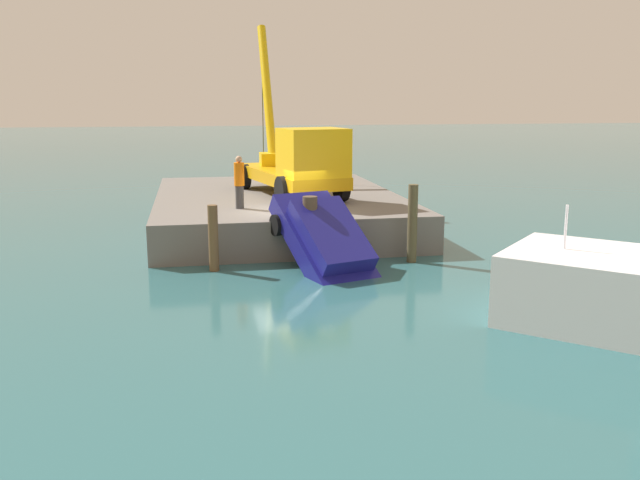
# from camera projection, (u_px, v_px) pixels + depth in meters

# --- Properties ---
(ground) EXTENTS (200.00, 200.00, 0.00)m
(ground) POSITION_uv_depth(u_px,v_px,m) (292.00, 247.00, 22.97)
(ground) COLOR #2D6066
(dock) EXTENTS (12.30, 9.12, 1.25)m
(dock) POSITION_uv_depth(u_px,v_px,m) (277.00, 209.00, 26.81)
(dock) COLOR slate
(dock) RESTS_ON ground
(crane_truck) EXTENTS (8.97, 3.66, 6.76)m
(crane_truck) POSITION_uv_depth(u_px,v_px,m) (297.00, 161.00, 25.47)
(crane_truck) COLOR orange
(crane_truck) RESTS_ON dock
(dock_worker) EXTENTS (0.34, 0.34, 1.76)m
(dock_worker) POSITION_uv_depth(u_px,v_px,m) (239.00, 182.00, 22.93)
(dock_worker) COLOR #3B3B3B
(dock_worker) RESTS_ON dock
(salvaged_car) EXTENTS (4.63, 3.17, 3.16)m
(salvaged_car) POSITION_uv_depth(u_px,v_px,m) (330.00, 249.00, 19.69)
(salvaged_car) COLOR navy
(salvaged_car) RESTS_ON ground
(piling_near) EXTENTS (0.29, 0.29, 1.92)m
(piling_near) POSITION_uv_depth(u_px,v_px,m) (213.00, 238.00, 19.69)
(piling_near) COLOR brown
(piling_near) RESTS_ON ground
(piling_mid) EXTENTS (0.43, 0.43, 2.12)m
(piling_mid) POSITION_uv_depth(u_px,v_px,m) (310.00, 232.00, 20.01)
(piling_mid) COLOR #4F3E2D
(piling_mid) RESTS_ON ground
(piling_far) EXTENTS (0.29, 0.29, 2.37)m
(piling_far) POSITION_uv_depth(u_px,v_px,m) (412.00, 223.00, 20.73)
(piling_far) COLOR brown
(piling_far) RESTS_ON ground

